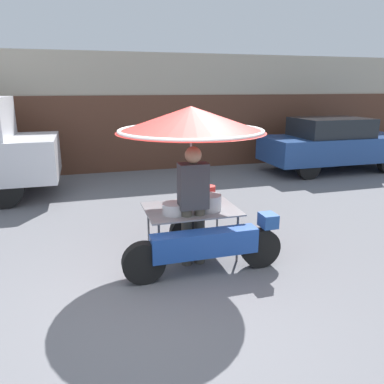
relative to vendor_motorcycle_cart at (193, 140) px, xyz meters
name	(u,v)px	position (x,y,z in m)	size (l,w,h in m)	color
ground_plane	(167,293)	(-0.57, -0.89, -1.66)	(36.00, 36.00, 0.00)	slate
shopfront_building	(109,112)	(-0.57, 6.87, -0.06)	(28.00, 2.06, 3.23)	#B2A893
vendor_motorcycle_cart	(193,140)	(0.00, 0.00, 0.00)	(2.09, 1.98, 2.09)	black
vendor_person	(193,200)	(-0.06, -0.23, -0.76)	(0.38, 0.22, 1.61)	#4C473D
parked_car	(334,144)	(5.41, 4.27, -0.89)	(4.10, 1.65, 1.50)	black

